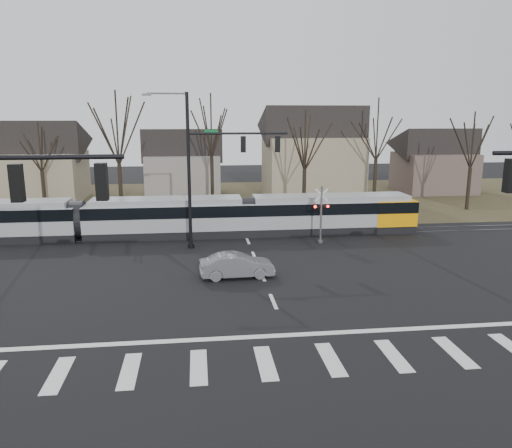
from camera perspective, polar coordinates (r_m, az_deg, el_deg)
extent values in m
plane|color=black|center=(22.39, 2.77, -10.66)|extent=(140.00, 140.00, 0.00)
cube|color=#38331E|center=(53.16, -2.94, 2.80)|extent=(140.00, 28.00, 0.01)
cube|color=silver|center=(19.14, -21.67, -15.73)|extent=(0.60, 2.60, 0.01)
cube|color=silver|center=(18.67, -14.25, -15.94)|extent=(0.60, 2.60, 0.01)
cube|color=silver|center=(18.50, -6.57, -15.90)|extent=(0.60, 2.60, 0.01)
cube|color=silver|center=(18.64, 1.11, -15.58)|extent=(0.60, 2.60, 0.01)
cube|color=silver|center=(19.09, 8.51, -15.02)|extent=(0.60, 2.60, 0.01)
cube|color=silver|center=(19.81, 15.44, -14.28)|extent=(0.60, 2.60, 0.01)
cube|color=silver|center=(20.79, 21.75, -13.42)|extent=(0.60, 2.60, 0.01)
cube|color=silver|center=(20.76, 3.61, -12.56)|extent=(28.00, 0.35, 0.01)
cube|color=silver|center=(24.22, 1.98, -8.82)|extent=(0.18, 2.00, 0.01)
cube|color=silver|center=(27.95, 0.73, -5.90)|extent=(0.18, 2.00, 0.01)
cube|color=silver|center=(31.74, -0.21, -3.67)|extent=(0.18, 2.00, 0.01)
cube|color=silver|center=(35.59, -0.95, -1.92)|extent=(0.18, 2.00, 0.01)
cube|color=silver|center=(39.46, -1.55, -0.51)|extent=(0.18, 2.00, 0.01)
cube|color=silver|center=(43.35, -2.03, 0.65)|extent=(0.18, 2.00, 0.01)
cube|color=silver|center=(47.27, -2.44, 1.62)|extent=(0.18, 2.00, 0.01)
cube|color=silver|center=(51.19, -2.78, 2.44)|extent=(0.18, 2.00, 0.01)
cube|color=#59595E|center=(36.64, -1.13, -1.46)|extent=(90.00, 0.12, 0.06)
cube|color=#59595E|center=(38.00, -1.34, -0.97)|extent=(90.00, 0.12, 0.06)
cube|color=gray|center=(37.12, -10.09, 0.74)|extent=(11.76, 2.74, 2.86)
cube|color=black|center=(37.01, -10.13, 1.62)|extent=(11.78, 2.78, 0.83)
cube|color=gray|center=(38.38, 8.48, 1.18)|extent=(12.74, 2.74, 2.86)
cube|color=black|center=(38.28, 8.51, 2.03)|extent=(12.76, 2.78, 0.83)
cube|color=#FFA307|center=(39.89, 15.16, 1.43)|extent=(3.14, 2.80, 1.91)
imported|color=slate|center=(27.52, -2.20, -4.75)|extent=(1.90, 4.24, 1.34)
cylinder|color=black|center=(15.30, -27.07, 6.77)|extent=(6.50, 0.14, 0.14)
cube|color=black|center=(15.26, -25.66, 4.24)|extent=(0.32, 0.32, 1.05)
sphere|color=#FF0C07|center=(15.22, -25.78, 5.47)|extent=(0.22, 0.22, 0.22)
cube|color=black|center=(14.68, -17.22, 4.63)|extent=(0.32, 0.32, 1.05)
sphere|color=#FF0C07|center=(14.65, -17.30, 5.91)|extent=(0.22, 0.22, 0.22)
cube|color=black|center=(17.37, 27.10, 4.93)|extent=(0.32, 0.32, 1.05)
sphere|color=#FF0C07|center=(17.33, 27.20, 6.01)|extent=(0.22, 0.22, 0.22)
cylinder|color=black|center=(33.03, -7.67, 5.86)|extent=(0.22, 0.22, 10.20)
cylinder|color=black|center=(33.93, -7.43, -2.47)|extent=(0.44, 0.44, 0.30)
cylinder|color=black|center=(32.96, -2.05, 10.31)|extent=(6.50, 0.14, 0.14)
cube|color=#0C5926|center=(32.86, -5.14, 10.52)|extent=(0.90, 0.03, 0.22)
cube|color=black|center=(33.02, -1.47, 9.10)|extent=(0.32, 0.32, 1.05)
sphere|color=#FF0C07|center=(33.00, -1.47, 9.67)|extent=(0.22, 0.22, 0.22)
cube|color=black|center=(33.31, 2.48, 9.12)|extent=(0.32, 0.32, 1.05)
sphere|color=#FF0C07|center=(33.29, 2.48, 9.68)|extent=(0.22, 0.22, 0.22)
cube|color=#59595B|center=(32.99, -12.40, 14.24)|extent=(0.55, 0.22, 0.14)
cylinder|color=#59595B|center=(34.85, 7.45, 1.04)|extent=(0.14, 0.14, 4.00)
cylinder|color=#59595B|center=(35.27, 7.36, -1.99)|extent=(0.36, 0.36, 0.20)
cube|color=silver|center=(34.61, 7.51, 3.31)|extent=(0.95, 0.04, 0.95)
cube|color=silver|center=(34.61, 7.51, 3.31)|extent=(0.95, 0.04, 0.95)
cube|color=black|center=(34.74, 7.47, 2.01)|extent=(1.00, 0.10, 0.12)
sphere|color=#FF0C07|center=(34.56, 6.78, 1.97)|extent=(0.18, 0.18, 0.18)
sphere|color=#FF0C07|center=(34.78, 8.22, 2.00)|extent=(0.18, 0.18, 0.18)
cube|color=gray|center=(57.12, -23.64, 4.98)|extent=(9.00, 8.00, 5.00)
cube|color=gray|center=(56.72, -8.31, 5.57)|extent=(8.00, 7.00, 4.50)
cube|color=gray|center=(55.04, 6.40, 6.47)|extent=(10.00, 8.00, 6.50)
cube|color=brown|center=(62.12, 19.62, 5.56)|extent=(8.00, 7.00, 4.50)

